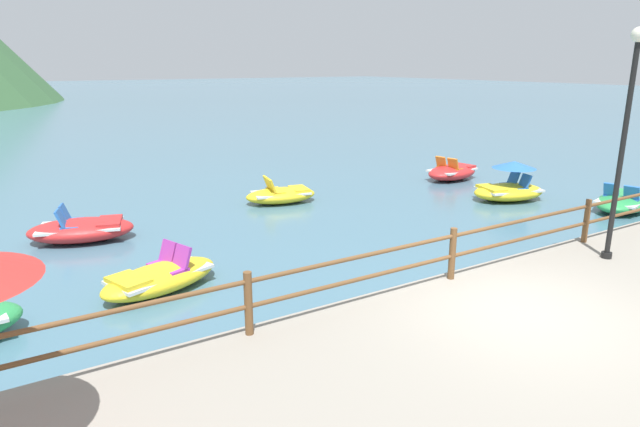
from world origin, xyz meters
name	(u,v)px	position (x,y,z in m)	size (l,w,h in m)	color
ground_plane	(85,119)	(0.00, 40.00, 0.00)	(200.00, 200.00, 0.00)	#477084
dock_railing	(453,248)	(0.00, 1.55, 0.98)	(23.92, 0.12, 0.95)	brown
lamp_post	(626,126)	(3.42, 0.70, 3.03)	(0.28, 0.28, 4.38)	black
pedal_boat_1	(623,201)	(8.78, 3.43, 0.26)	(2.72, 1.90, 0.84)	green
pedal_boat_2	(160,277)	(-4.36, 4.72, 0.26)	(2.61, 1.81, 0.83)	yellow
pedal_boat_3	(82,229)	(-5.11, 8.70, 0.28)	(2.69, 1.96, 0.87)	red
pedal_boat_4	(509,187)	(6.96, 6.04, 0.41)	(2.59, 1.93, 1.22)	yellow
pedal_boat_5	(452,172)	(7.71, 9.24, 0.29)	(2.48, 1.69, 0.87)	red
pedal_boat_6	(281,195)	(0.72, 9.47, 0.25)	(2.35, 1.53, 0.82)	yellow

